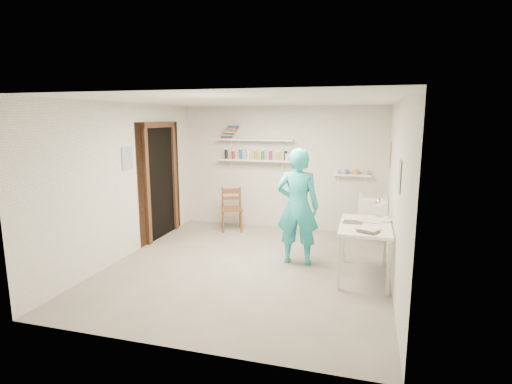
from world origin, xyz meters
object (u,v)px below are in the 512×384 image
(belfast_sink, at_px, (373,204))
(wall_clock, at_px, (301,185))
(work_table, at_px, (364,251))
(desk_lamp, at_px, (380,203))
(wooden_chair, at_px, (232,209))
(man, at_px, (298,207))

(belfast_sink, relative_size, wall_clock, 1.92)
(belfast_sink, height_order, wall_clock, wall_clock)
(belfast_sink, bearing_deg, work_table, -93.80)
(desk_lamp, bearing_deg, wooden_chair, 154.97)
(man, height_order, work_table, man)
(wooden_chair, bearing_deg, man, -64.05)
(wall_clock, distance_m, work_table, 1.36)
(belfast_sink, relative_size, man, 0.34)
(work_table, bearing_deg, belfast_sink, 86.20)
(wall_clock, relative_size, desk_lamp, 2.23)
(belfast_sink, distance_m, man, 1.75)
(work_table, bearing_deg, wooden_chair, 145.77)
(man, bearing_deg, wooden_chair, -43.93)
(wall_clock, xyz_separation_m, wooden_chair, (-1.53, 1.19, -0.73))
(belfast_sink, height_order, wooden_chair, wooden_chair)
(wooden_chair, distance_m, desk_lamp, 3.02)
(belfast_sink, relative_size, desk_lamp, 4.28)
(belfast_sink, xyz_separation_m, desk_lamp, (0.08, -1.21, 0.27))
(work_table, bearing_deg, desk_lamp, 67.58)
(wooden_chair, bearing_deg, belfast_sink, -22.46)
(belfast_sink, bearing_deg, wooden_chair, 178.94)
(man, height_order, wooden_chair, man)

